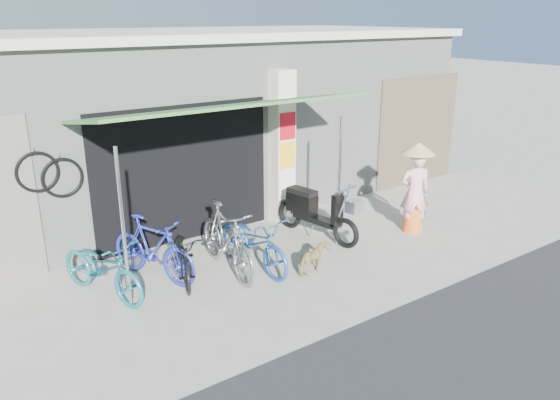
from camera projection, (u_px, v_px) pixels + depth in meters
ground at (325, 272)px, 8.90m from camera, size 80.00×80.00×0.00m
bicycle_shop at (182, 115)px, 12.24m from camera, size 12.30×5.30×3.66m
shop_pillar at (281, 147)px, 10.77m from camera, size 0.42×0.44×3.00m
awning at (222, 110)px, 8.85m from camera, size 4.60×1.88×2.72m
neighbour_right at (417, 131)px, 13.21m from camera, size 2.60×0.06×2.60m
bike_teal at (102, 268)px, 7.98m from camera, size 1.17×1.87×0.93m
bike_blue at (153, 249)px, 8.51m from camera, size 1.11×1.78×1.04m
bike_black at (184, 255)px, 8.54m from camera, size 1.04×1.66×0.83m
bike_silver at (226, 239)px, 8.71m from camera, size 0.72×1.95×1.15m
bike_navy at (254, 242)px, 8.88m from camera, size 0.74×1.82×0.94m
street_dog at (314, 259)px, 8.76m from camera, size 0.65×0.43×0.50m
moped at (315, 212)px, 10.15m from camera, size 0.65×1.94×1.11m
nun at (415, 188)px, 10.31m from camera, size 0.69×0.64×1.76m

